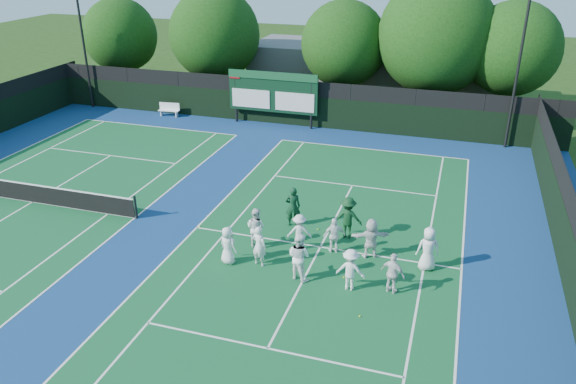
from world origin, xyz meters
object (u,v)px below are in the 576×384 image
(tennis_net, at_px, (31,193))
(bench, at_px, (169,109))
(scoreboard, at_px, (273,93))
(coach_left, at_px, (293,206))

(tennis_net, relative_size, bench, 7.59)
(scoreboard, xyz_separation_m, tennis_net, (-6.99, -14.59, -1.70))
(scoreboard, bearing_deg, tennis_net, -115.60)
(scoreboard, height_order, tennis_net, scoreboard)
(tennis_net, distance_m, bench, 14.38)
(tennis_net, bearing_deg, coach_left, 6.87)
(scoreboard, height_order, coach_left, scoreboard)
(tennis_net, bearing_deg, scoreboard, 64.40)
(tennis_net, distance_m, coach_left, 12.47)
(bench, height_order, coach_left, coach_left)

